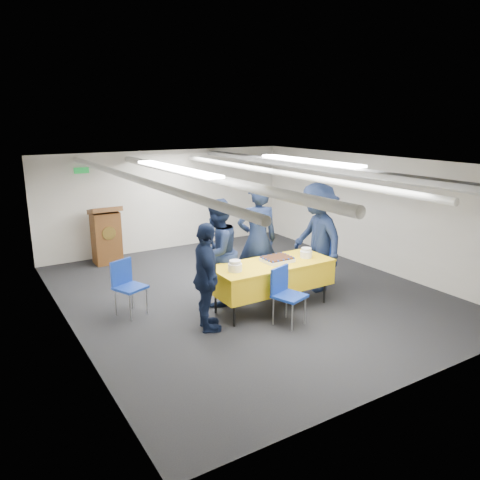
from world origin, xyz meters
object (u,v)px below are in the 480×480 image
object	(u,v)px
sheet_cake	(277,259)
sailor_c	(207,278)
serving_table	(272,275)
sailor_d	(317,238)
podium	(106,235)
chair_right	(319,255)
sailor_a	(257,240)
chair_near	(285,290)
chair_left	(126,282)
sailor_b	(217,253)

from	to	relation	value
sheet_cake	sailor_c	xyz separation A→B (m)	(-1.38, -0.18, -0.01)
serving_table	sheet_cake	bearing A→B (deg)	6.07
sailor_d	sheet_cake	bearing A→B (deg)	-69.11
sailor_c	sheet_cake	bearing A→B (deg)	-64.81
serving_table	podium	world-z (taller)	podium
chair_right	sailor_c	world-z (taller)	sailor_c
serving_table	sailor_d	world-z (taller)	sailor_d
sailor_a	sailor_d	xyz separation A→B (m)	(1.00, -0.40, -0.00)
chair_right	sailor_d	xyz separation A→B (m)	(-0.28, -0.25, 0.44)
chair_near	sailor_c	distance (m)	1.21
serving_table	chair_near	distance (m)	0.60
podium	sailor_a	bearing A→B (deg)	-60.96
chair_right	chair_left	xyz separation A→B (m)	(-3.53, 0.47, 0.00)
serving_table	sailor_c	world-z (taller)	sailor_c
sheet_cake	chair_left	distance (m)	2.42
sheet_cake	chair_near	bearing A→B (deg)	-114.94
serving_table	sheet_cake	size ratio (longest dim) A/B	4.19
sheet_cake	sailor_a	world-z (taller)	sailor_a
chair_near	sailor_b	xyz separation A→B (m)	(-0.49, 1.21, 0.35)
sailor_c	podium	bearing A→B (deg)	22.12
serving_table	chair_near	world-z (taller)	chair_near
serving_table	podium	size ratio (longest dim) A/B	1.60
sheet_cake	sailor_c	bearing A→B (deg)	-172.54
sheet_cake	sailor_a	distance (m)	0.70
sailor_d	serving_table	bearing A→B (deg)	-69.86
sailor_b	sailor_a	bearing A→B (deg)	154.56
chair_near	sailor_b	size ratio (longest dim) A/B	0.49
serving_table	chair_right	world-z (taller)	chair_right
podium	chair_near	bearing A→B (deg)	-72.29
podium	sailor_b	distance (m)	3.34
chair_right	sailor_b	distance (m)	2.14
sheet_cake	chair_right	bearing A→B (deg)	21.32
podium	sailor_a	distance (m)	3.61
chair_near	chair_right	size ratio (longest dim) A/B	1.00
sheet_cake	sailor_a	size ratio (longest dim) A/B	0.25
chair_right	sailor_a	bearing A→B (deg)	173.36
chair_left	sailor_b	world-z (taller)	sailor_b
chair_left	chair_near	bearing A→B (deg)	-39.81
sailor_d	chair_near	bearing A→B (deg)	-50.73
chair_left	sailor_d	xyz separation A→B (m)	(3.24, -0.72, 0.44)
chair_right	sailor_c	size ratio (longest dim) A/B	0.54
podium	chair_left	xyz separation A→B (m)	(-0.50, -2.82, -0.08)
podium	chair_right	size ratio (longest dim) A/B	1.44
serving_table	sailor_c	bearing A→B (deg)	-172.42
podium	sailor_a	size ratio (longest dim) A/B	0.64
chair_near	podium	bearing A→B (deg)	107.71
sheet_cake	sailor_d	size ratio (longest dim) A/B	0.25
podium	chair_right	xyz separation A→B (m)	(3.03, -3.29, -0.08)
serving_table	podium	xyz separation A→B (m)	(-1.57, 3.83, 0.05)
sheet_cake	podium	size ratio (longest dim) A/B	0.38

